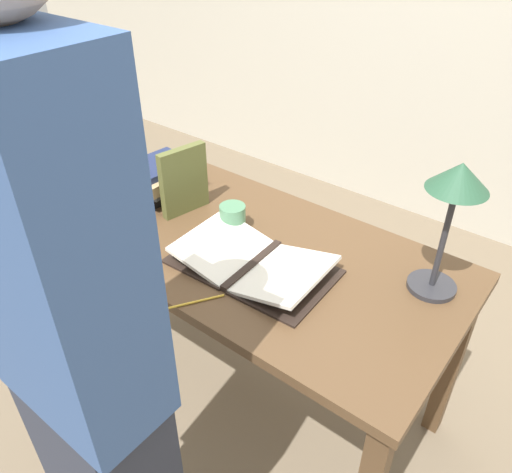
{
  "coord_description": "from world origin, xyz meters",
  "views": [
    {
      "loc": [
        0.85,
        -1.07,
        1.76
      ],
      "look_at": [
        0.04,
        -0.04,
        0.85
      ],
      "focal_mm": 35.0,
      "sensor_mm": 36.0,
      "label": 1
    }
  ],
  "objects_px": {
    "coffee_mug": "(233,218)",
    "person_reader": "(86,380)",
    "pencil": "(196,302)",
    "book_standing_upright": "(184,181)",
    "reading_lamp": "(455,195)",
    "book_stack_tall": "(157,178)",
    "open_book": "(252,263)"
  },
  "relations": [
    {
      "from": "person_reader",
      "to": "open_book",
      "type": "bearing_deg",
      "value": -83.36
    },
    {
      "from": "book_stack_tall",
      "to": "pencil",
      "type": "distance_m",
      "value": 0.67
    },
    {
      "from": "book_stack_tall",
      "to": "person_reader",
      "type": "distance_m",
      "value": 1.03
    },
    {
      "from": "book_standing_upright",
      "to": "reading_lamp",
      "type": "distance_m",
      "value": 0.93
    },
    {
      "from": "open_book",
      "to": "coffee_mug",
      "type": "relative_size",
      "value": 4.26
    },
    {
      "from": "book_standing_upright",
      "to": "person_reader",
      "type": "bearing_deg",
      "value": -47.13
    },
    {
      "from": "coffee_mug",
      "to": "pencil",
      "type": "relative_size",
      "value": 0.82
    },
    {
      "from": "reading_lamp",
      "to": "coffee_mug",
      "type": "height_order",
      "value": "reading_lamp"
    },
    {
      "from": "open_book",
      "to": "pencil",
      "type": "height_order",
      "value": "open_book"
    },
    {
      "from": "book_stack_tall",
      "to": "person_reader",
      "type": "height_order",
      "value": "person_reader"
    },
    {
      "from": "book_standing_upright",
      "to": "book_stack_tall",
      "type": "bearing_deg",
      "value": -175.1
    },
    {
      "from": "coffee_mug",
      "to": "person_reader",
      "type": "distance_m",
      "value": 0.84
    },
    {
      "from": "book_standing_upright",
      "to": "person_reader",
      "type": "height_order",
      "value": "person_reader"
    },
    {
      "from": "book_standing_upright",
      "to": "reading_lamp",
      "type": "height_order",
      "value": "reading_lamp"
    },
    {
      "from": "open_book",
      "to": "reading_lamp",
      "type": "height_order",
      "value": "reading_lamp"
    },
    {
      "from": "reading_lamp",
      "to": "pencil",
      "type": "relative_size",
      "value": 2.79
    },
    {
      "from": "book_standing_upright",
      "to": "coffee_mug",
      "type": "xyz_separation_m",
      "value": [
        0.22,
        0.01,
        -0.08
      ]
    },
    {
      "from": "open_book",
      "to": "pencil",
      "type": "xyz_separation_m",
      "value": [
        -0.03,
        -0.23,
        -0.02
      ]
    },
    {
      "from": "open_book",
      "to": "person_reader",
      "type": "bearing_deg",
      "value": -85.67
    },
    {
      "from": "open_book",
      "to": "coffee_mug",
      "type": "height_order",
      "value": "coffee_mug"
    },
    {
      "from": "book_stack_tall",
      "to": "reading_lamp",
      "type": "xyz_separation_m",
      "value": [
        1.07,
        0.12,
        0.25
      ]
    },
    {
      "from": "open_book",
      "to": "reading_lamp",
      "type": "xyz_separation_m",
      "value": [
        0.49,
        0.26,
        0.3
      ]
    },
    {
      "from": "book_standing_upright",
      "to": "coffee_mug",
      "type": "bearing_deg",
      "value": 13.87
    },
    {
      "from": "book_stack_tall",
      "to": "person_reader",
      "type": "relative_size",
      "value": 0.15
    },
    {
      "from": "book_stack_tall",
      "to": "book_standing_upright",
      "type": "xyz_separation_m",
      "value": [
        0.17,
        -0.02,
        0.06
      ]
    },
    {
      "from": "pencil",
      "to": "person_reader",
      "type": "xyz_separation_m",
      "value": [
        0.1,
        -0.42,
        0.14
      ]
    },
    {
      "from": "open_book",
      "to": "book_standing_upright",
      "type": "height_order",
      "value": "book_standing_upright"
    },
    {
      "from": "pencil",
      "to": "person_reader",
      "type": "height_order",
      "value": "person_reader"
    },
    {
      "from": "book_stack_tall",
      "to": "reading_lamp",
      "type": "height_order",
      "value": "reading_lamp"
    },
    {
      "from": "book_stack_tall",
      "to": "book_standing_upright",
      "type": "relative_size",
      "value": 1.07
    },
    {
      "from": "pencil",
      "to": "open_book",
      "type": "bearing_deg",
      "value": 83.58
    },
    {
      "from": "book_stack_tall",
      "to": "person_reader",
      "type": "xyz_separation_m",
      "value": [
        0.66,
        -0.79,
        0.07
      ]
    }
  ]
}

